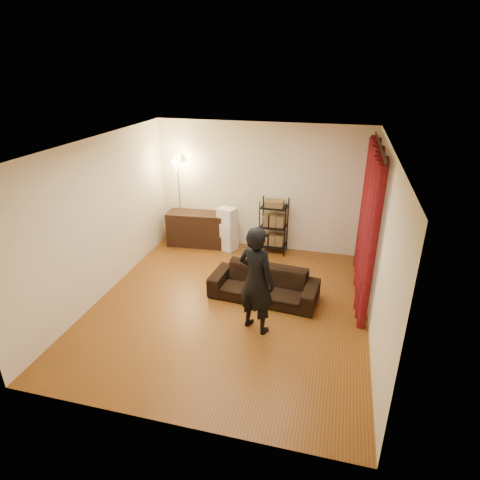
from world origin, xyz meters
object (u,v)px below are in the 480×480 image
(media_cabinet, at_px, (197,229))
(person, at_px, (256,280))
(storage_boxes, at_px, (227,229))
(wire_shelf, at_px, (274,226))
(floor_lamp, at_px, (180,202))
(sofa, at_px, (264,284))

(media_cabinet, bearing_deg, person, -59.26)
(storage_boxes, distance_m, wire_shelf, 1.01)
(storage_boxes, height_order, floor_lamp, floor_lamp)
(wire_shelf, relative_size, floor_lamp, 0.59)
(sofa, height_order, floor_lamp, floor_lamp)
(media_cabinet, xyz_separation_m, storage_boxes, (0.71, -0.08, 0.10))
(person, height_order, floor_lamp, floor_lamp)
(person, height_order, wire_shelf, person)
(floor_lamp, bearing_deg, sofa, -38.75)
(media_cabinet, distance_m, floor_lamp, 0.72)
(wire_shelf, bearing_deg, floor_lamp, 174.06)
(storage_boxes, xyz_separation_m, floor_lamp, (-1.07, 0.03, 0.52))
(person, xyz_separation_m, wire_shelf, (-0.22, 2.77, -0.25))
(person, bearing_deg, floor_lamp, -25.09)
(sofa, xyz_separation_m, storage_boxes, (-1.16, 1.76, 0.21))
(person, height_order, storage_boxes, person)
(media_cabinet, bearing_deg, wire_shelf, -2.84)
(wire_shelf, distance_m, floor_lamp, 2.11)
(media_cabinet, relative_size, floor_lamp, 0.65)
(storage_boxes, bearing_deg, floor_lamp, 178.21)
(person, bearing_deg, media_cabinet, -30.34)
(storage_boxes, relative_size, wire_shelf, 0.81)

